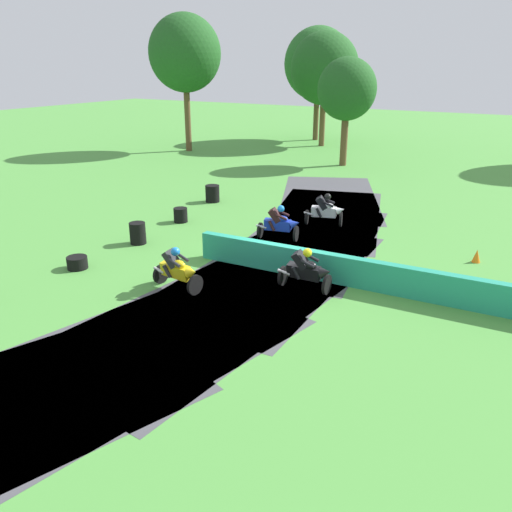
% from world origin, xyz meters
% --- Properties ---
extents(ground_plane, '(120.00, 120.00, 0.00)m').
position_xyz_m(ground_plane, '(0.00, 0.00, 0.00)').
color(ground_plane, '#4C933D').
extents(track_asphalt, '(8.82, 30.42, 0.01)m').
position_xyz_m(track_asphalt, '(-0.86, -0.02, 0.00)').
color(track_asphalt, '#47474C').
rests_on(track_asphalt, ground).
extents(safety_barrier, '(17.26, 0.78, 0.90)m').
position_xyz_m(safety_barrier, '(5.94, 0.17, 0.45)').
color(safety_barrier, '#239375').
rests_on(safety_barrier, ground).
extents(motorcycle_lead_yellow, '(1.70, 0.87, 1.43)m').
position_xyz_m(motorcycle_lead_yellow, '(-1.78, -2.77, 0.66)').
color(motorcycle_lead_yellow, black).
rests_on(motorcycle_lead_yellow, ground).
extents(motorcycle_chase_black, '(1.68, 0.74, 1.43)m').
position_xyz_m(motorcycle_chase_black, '(1.52, -0.96, 0.65)').
color(motorcycle_chase_black, black).
rests_on(motorcycle_chase_black, ground).
extents(motorcycle_trailing_blue, '(1.70, 0.97, 1.42)m').
position_xyz_m(motorcycle_trailing_blue, '(-1.29, 2.78, 0.66)').
color(motorcycle_trailing_blue, black).
rests_on(motorcycle_trailing_blue, ground).
extents(motorcycle_fourth_white, '(1.71, 1.04, 1.42)m').
position_xyz_m(motorcycle_fourth_white, '(-0.50, 5.34, 0.66)').
color(motorcycle_fourth_white, black).
rests_on(motorcycle_fourth_white, ground).
extents(tire_stack_mid_a, '(0.66, 0.66, 0.40)m').
position_xyz_m(tire_stack_mid_a, '(-5.68, -3.03, 0.20)').
color(tire_stack_mid_a, black).
rests_on(tire_stack_mid_a, ground).
extents(tire_stack_mid_b, '(0.59, 0.59, 0.80)m').
position_xyz_m(tire_stack_mid_b, '(-5.65, -0.15, 0.40)').
color(tire_stack_mid_b, black).
rests_on(tire_stack_mid_b, ground).
extents(tire_stack_far, '(0.58, 0.58, 0.60)m').
position_xyz_m(tire_stack_far, '(-5.99, 2.86, 0.30)').
color(tire_stack_far, black).
rests_on(tire_stack_far, ground).
extents(tire_stack_extra_a, '(0.67, 0.67, 0.80)m').
position_xyz_m(tire_stack_extra_a, '(-6.72, 6.31, 0.40)').
color(tire_stack_extra_a, black).
rests_on(tire_stack_extra_a, ground).
extents(traffic_cone, '(0.28, 0.28, 0.44)m').
position_xyz_m(traffic_cone, '(5.52, 4.02, 0.22)').
color(traffic_cone, orange).
rests_on(traffic_cone, ground).
extents(tree_far_left, '(5.52, 5.52, 9.03)m').
position_xyz_m(tree_far_left, '(-10.94, 28.11, 6.12)').
color(tree_far_left, brown).
rests_on(tree_far_left, ground).
extents(tree_far_right, '(5.12, 5.12, 9.55)m').
position_xyz_m(tree_far_right, '(-16.87, 18.10, 6.84)').
color(tree_far_right, brown).
rests_on(tree_far_right, ground).
extents(tree_mid_rise, '(3.64, 3.64, 6.63)m').
position_xyz_m(tree_mid_rise, '(-4.69, 18.27, 4.68)').
color(tree_mid_rise, brown).
rests_on(tree_mid_rise, ground).
extents(tree_distant, '(5.15, 5.15, 8.52)m').
position_xyz_m(tree_distant, '(-9.16, 25.26, 5.80)').
color(tree_distant, brown).
rests_on(tree_distant, ground).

